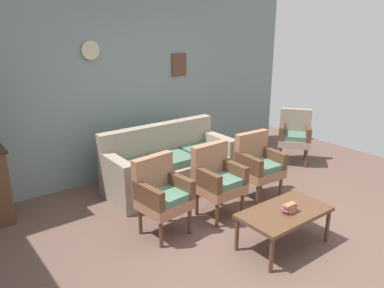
# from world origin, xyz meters

# --- Properties ---
(ground_plane) EXTENTS (7.68, 7.68, 0.00)m
(ground_plane) POSITION_xyz_m (0.00, 0.00, 0.00)
(ground_plane) COLOR brown
(wall_back_with_decor) EXTENTS (6.40, 0.09, 2.70)m
(wall_back_with_decor) POSITION_xyz_m (0.00, 2.63, 1.35)
(wall_back_with_decor) COLOR gray
(wall_back_with_decor) RESTS_ON ground
(floral_couch) EXTENTS (1.89, 0.82, 0.90)m
(floral_couch) POSITION_xyz_m (0.11, 1.76, 0.33)
(floral_couch) COLOR gray
(floral_couch) RESTS_ON ground
(armchair_row_middle) EXTENTS (0.57, 0.54, 0.90)m
(armchair_row_middle) POSITION_xyz_m (-0.66, 0.77, 0.50)
(armchair_row_middle) COLOR #9E6B4C
(armchair_row_middle) RESTS_ON ground
(armchair_near_couch_end) EXTENTS (0.53, 0.50, 0.90)m
(armchair_near_couch_end) POSITION_xyz_m (0.12, 0.71, 0.50)
(armchair_near_couch_end) COLOR #9E6B4C
(armchair_near_couch_end) RESTS_ON ground
(armchair_by_doorway) EXTENTS (0.55, 0.52, 0.90)m
(armchair_by_doorway) POSITION_xyz_m (0.89, 0.75, 0.50)
(armchair_by_doorway) COLOR #9E6B4C
(armchair_by_doorway) RESTS_ON ground
(wingback_chair_by_fireplace) EXTENTS (0.71, 0.71, 0.90)m
(wingback_chair_by_fireplace) POSITION_xyz_m (2.41, 1.34, 0.50)
(wingback_chair_by_fireplace) COLOR gray
(wingback_chair_by_fireplace) RESTS_ON ground
(coffee_table) EXTENTS (1.00, 0.56, 0.42)m
(coffee_table) POSITION_xyz_m (0.22, -0.26, 0.38)
(coffee_table) COLOR brown
(coffee_table) RESTS_ON ground
(book_stack_on_table) EXTENTS (0.18, 0.10, 0.11)m
(book_stack_on_table) POSITION_xyz_m (0.24, -0.31, 0.48)
(book_stack_on_table) COLOR tan
(book_stack_on_table) RESTS_ON coffee_table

